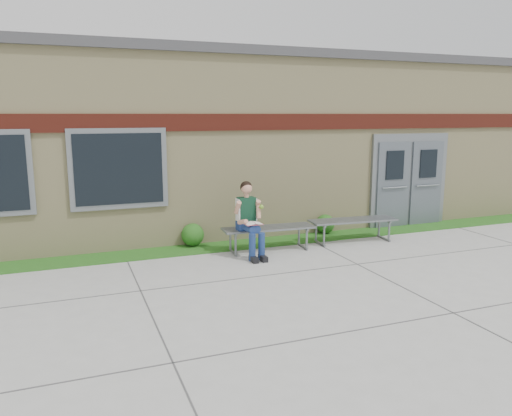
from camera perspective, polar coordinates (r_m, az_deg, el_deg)
name	(u,v)px	position (r m, az deg, el deg)	size (l,w,h in m)	color
ground	(323,279)	(8.68, 7.64, -8.00)	(80.00, 80.00, 0.00)	#9E9E99
grass_strip	(266,242)	(10.93, 1.11, -3.93)	(16.00, 0.80, 0.02)	#1F4F15
school_building	(219,139)	(13.79, -4.22, 7.88)	(16.20, 6.22, 4.20)	beige
bench_left	(269,232)	(10.24, 1.45, -2.81)	(1.93, 0.65, 0.49)	slate
bench_right	(353,224)	(11.14, 11.00, -1.85)	(1.98, 0.70, 0.50)	slate
girl	(249,218)	(9.77, -0.77, -1.13)	(0.53, 0.88, 1.47)	navy
shrub_mid	(193,235)	(10.64, -7.25, -3.05)	(0.48, 0.48, 0.48)	#1F4F15
shrub_east	(325,224)	(11.78, 7.91, -1.81)	(0.44, 0.44, 0.44)	#1F4F15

